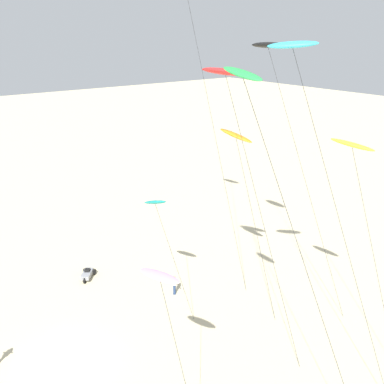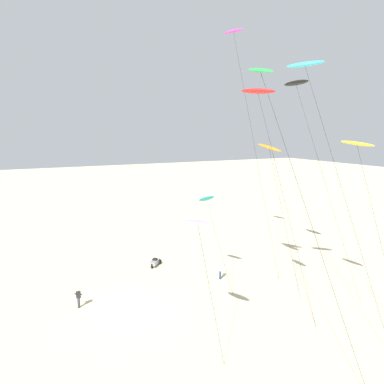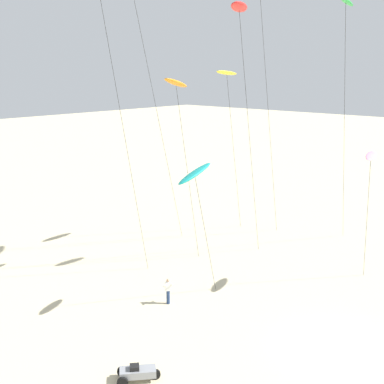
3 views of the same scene
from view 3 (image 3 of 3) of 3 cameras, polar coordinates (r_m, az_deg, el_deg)
The scene contains 9 objects.
ground_plane at distance 28.55m, azimuth 16.41°, elevation -16.80°, with size 260.00×260.00×0.00m, color beige.
kite_yellow at distance 40.62m, azimuth 4.00°, elevation 13.28°, with size 5.64×1.88×14.31m.
kite_pink at distance 33.35m, azimuth 19.76°, elevation 3.79°, with size 3.65×1.36×9.28m.
kite_orange at distance 33.36m, azimuth -1.83°, elevation 12.17°, with size 5.06×1.81×13.87m.
kite_green at distance 36.32m, azimuth 17.16°, elevation 19.58°, with size 8.84×2.83×19.00m.
kite_teal at distance 28.32m, azimuth 0.33°, elevation 2.05°, with size 4.67×1.45×9.15m.
kite_red at distance 33.31m, azimuth 5.43°, elevation 20.13°, with size 7.33×2.94×18.43m.
kite_flyer_nearest at distance 31.69m, azimuth -2.75°, elevation -11.16°, with size 0.72×0.71×1.67m.
beach_buggy at distance 25.06m, azimuth -6.32°, elevation -19.82°, with size 1.95×1.85×0.82m.
Camera 3 is at (-22.63, -9.93, 14.31)m, focal length 46.69 mm.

